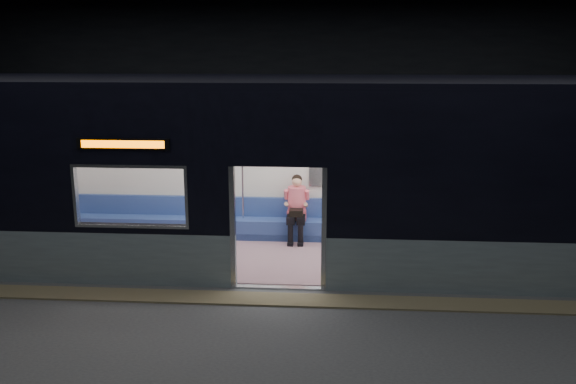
# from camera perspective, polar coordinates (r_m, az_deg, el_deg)

# --- Properties ---
(station_floor) EXTENTS (24.00, 14.00, 0.01)m
(station_floor) POSITION_cam_1_polar(r_m,az_deg,el_deg) (9.24, -1.49, -11.49)
(station_floor) COLOR #47494C
(station_floor) RESTS_ON ground
(station_envelope) EXTENTS (24.00, 14.00, 5.00)m
(station_envelope) POSITION_cam_1_polar(r_m,az_deg,el_deg) (8.38, -1.64, 11.90)
(station_envelope) COLOR black
(station_envelope) RESTS_ON station_floor
(tactile_strip) EXTENTS (22.80, 0.50, 0.03)m
(tactile_strip) POSITION_cam_1_polar(r_m,az_deg,el_deg) (9.73, -1.17, -10.02)
(tactile_strip) COLOR #8C7F59
(tactile_strip) RESTS_ON station_floor
(metro_car) EXTENTS (18.00, 3.04, 3.35)m
(metro_car) POSITION_cam_1_polar(r_m,az_deg,el_deg) (11.10, -0.28, 2.85)
(metro_car) COLOR #8CA0A7
(metro_car) RESTS_ON station_floor
(passenger) EXTENTS (0.38, 0.67, 1.34)m
(passenger) POSITION_cam_1_polar(r_m,az_deg,el_deg) (12.30, 0.81, -1.15)
(passenger) COLOR black
(passenger) RESTS_ON metro_car
(handbag) EXTENTS (0.29, 0.26, 0.14)m
(handbag) POSITION_cam_1_polar(r_m,az_deg,el_deg) (12.12, 0.77, -1.94)
(handbag) COLOR black
(handbag) RESTS_ON passenger
(transit_map) EXTENTS (1.02, 0.03, 0.66)m
(transit_map) POSITION_cam_1_polar(r_m,az_deg,el_deg) (12.43, 4.57, 2.24)
(transit_map) COLOR white
(transit_map) RESTS_ON metro_car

